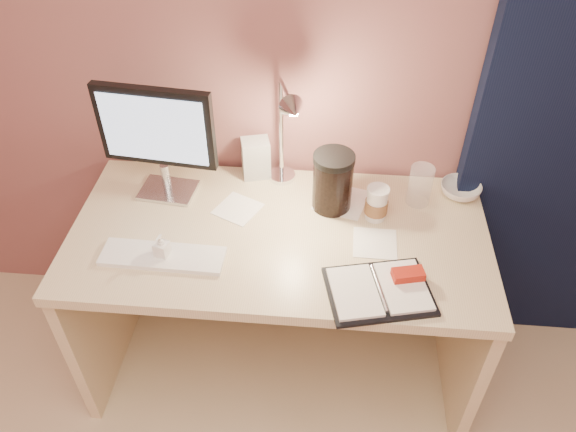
# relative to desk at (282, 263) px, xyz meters

# --- Properties ---
(desk) EXTENTS (1.40, 0.70, 0.73)m
(desk) POSITION_rel_desk_xyz_m (0.00, 0.00, 0.00)
(desk) COLOR beige
(desk) RESTS_ON ground
(monitor) EXTENTS (0.40, 0.16, 0.42)m
(monitor) POSITION_rel_desk_xyz_m (-0.42, 0.10, 0.48)
(monitor) COLOR silver
(monitor) RESTS_ON desk
(keyboard) EXTENTS (0.40, 0.13, 0.02)m
(keyboard) POSITION_rel_desk_xyz_m (-0.36, -0.23, 0.23)
(keyboard) COLOR white
(keyboard) RESTS_ON desk
(planner) EXTENTS (0.35, 0.29, 0.05)m
(planner) POSITION_rel_desk_xyz_m (0.33, -0.31, 0.24)
(planner) COLOR black
(planner) RESTS_ON desk
(paper_a) EXTENTS (0.14, 0.14, 0.00)m
(paper_a) POSITION_rel_desk_xyz_m (0.32, -0.10, 0.23)
(paper_a) COLOR white
(paper_a) RESTS_ON desk
(paper_b) EXTENTS (0.21, 0.21, 0.00)m
(paper_b) POSITION_rel_desk_xyz_m (0.20, 0.11, 0.23)
(paper_b) COLOR white
(paper_b) RESTS_ON desk
(paper_c) EXTENTS (0.18, 0.18, 0.00)m
(paper_c) POSITION_rel_desk_xyz_m (-0.16, 0.03, 0.23)
(paper_c) COLOR white
(paper_c) RESTS_ON desk
(coffee_cup) EXTENTS (0.08, 0.08, 0.13)m
(coffee_cup) POSITION_rel_desk_xyz_m (0.32, 0.03, 0.28)
(coffee_cup) COLOR white
(coffee_cup) RESTS_ON desk
(clear_cup) EXTENTS (0.08, 0.08, 0.15)m
(clear_cup) POSITION_rel_desk_xyz_m (0.47, 0.13, 0.30)
(clear_cup) COLOR white
(clear_cup) RESTS_ON desk
(bowl) EXTENTS (0.17, 0.17, 0.04)m
(bowl) POSITION_rel_desk_xyz_m (0.63, 0.18, 0.25)
(bowl) COLOR silver
(bowl) RESTS_ON desk
(lotion_bottle) EXTENTS (0.05, 0.05, 0.09)m
(lotion_bottle) POSITION_rel_desk_xyz_m (-0.35, -0.22, 0.27)
(lotion_bottle) COLOR white
(lotion_bottle) RESTS_ON desk
(dark_jar) EXTENTS (0.14, 0.14, 0.19)m
(dark_jar) POSITION_rel_desk_xyz_m (0.17, 0.08, 0.32)
(dark_jar) COLOR black
(dark_jar) RESTS_ON desk
(product_box) EXTENTS (0.12, 0.10, 0.15)m
(product_box) POSITION_rel_desk_xyz_m (-0.12, 0.24, 0.30)
(product_box) COLOR beige
(product_box) RESTS_ON desk
(desk_lamp) EXTENTS (0.15, 0.26, 0.43)m
(desk_lamp) POSITION_rel_desk_xyz_m (-0.05, 0.12, 0.49)
(desk_lamp) COLOR silver
(desk_lamp) RESTS_ON desk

